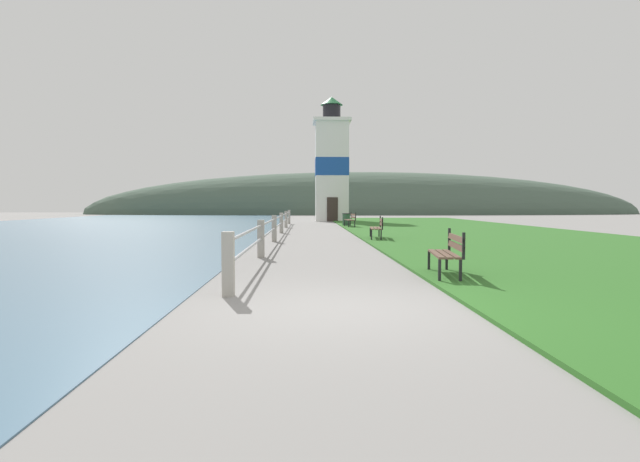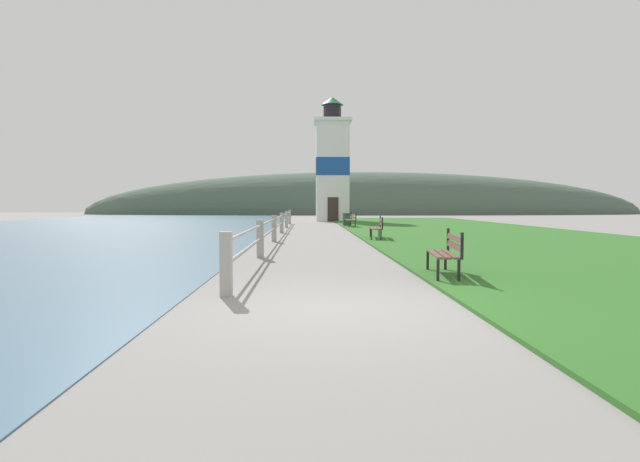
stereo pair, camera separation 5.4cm
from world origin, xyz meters
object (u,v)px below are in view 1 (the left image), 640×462
Objects in this scene: park_bench_far at (351,219)px; lighthouse at (332,166)px; park_bench_near at (448,251)px; park_bench_midway at (378,226)px; trash_bin at (346,220)px.

lighthouse is at bearing -91.07° from park_bench_far.
park_bench_midway is at bearing -83.59° from park_bench_near.
park_bench_midway is at bearing -88.70° from trash_bin.
park_bench_far is 0.17× the size of lighthouse.
park_bench_near reaches higher than trash_bin.
park_bench_near and park_bench_midway have the same top height.
lighthouse is (-0.73, 22.24, 4.13)m from park_bench_midway.
park_bench_far is 2.12× the size of trash_bin.
park_bench_near is 2.00× the size of trash_bin.
trash_bin is at bearing -82.51° from park_bench_near.
park_bench_midway is 0.19× the size of lighthouse.
park_bench_near is 33.00m from lighthouse.
park_bench_far is (-0.14, 10.48, -0.00)m from park_bench_midway.
park_bench_midway is 2.40× the size of trash_bin.
trash_bin is (0.45, -9.90, -4.25)m from lighthouse.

